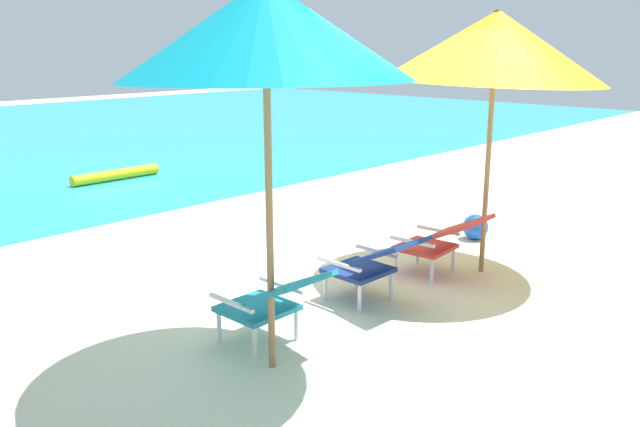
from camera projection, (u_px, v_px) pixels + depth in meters
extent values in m
plane|color=beige|center=(118.00, 221.00, 8.79)|extent=(40.00, 40.00, 0.00)
cylinder|color=yellow|center=(116.00, 175.00, 11.36)|extent=(1.60, 0.18, 0.18)
cube|color=teal|center=(257.00, 308.00, 5.18)|extent=(0.52, 0.50, 0.04)
cube|color=teal|center=(290.00, 287.00, 4.87)|extent=(0.52, 0.52, 0.27)
cylinder|color=silver|center=(219.00, 327.00, 5.20)|extent=(0.04, 0.04, 0.26)
cylinder|color=silver|center=(261.00, 311.00, 5.51)|extent=(0.04, 0.04, 0.26)
cylinder|color=silver|center=(254.00, 343.00, 4.93)|extent=(0.04, 0.04, 0.26)
cylinder|color=silver|center=(296.00, 325.00, 5.24)|extent=(0.04, 0.04, 0.26)
cube|color=silver|center=(231.00, 303.00, 4.97)|extent=(0.03, 0.50, 0.03)
cube|color=silver|center=(281.00, 285.00, 5.34)|extent=(0.03, 0.50, 0.03)
cube|color=navy|center=(358.00, 270.00, 6.05)|extent=(0.53, 0.51, 0.04)
cube|color=navy|center=(391.00, 250.00, 5.73)|extent=(0.53, 0.53, 0.27)
cylinder|color=silver|center=(325.00, 286.00, 6.08)|extent=(0.04, 0.04, 0.26)
cylinder|color=silver|center=(357.00, 274.00, 6.38)|extent=(0.04, 0.04, 0.26)
cylinder|color=silver|center=(360.00, 298.00, 5.79)|extent=(0.04, 0.04, 0.26)
cylinder|color=silver|center=(391.00, 285.00, 6.10)|extent=(0.04, 0.04, 0.26)
cube|color=silver|center=(339.00, 264.00, 5.84)|extent=(0.04, 0.50, 0.03)
cube|color=silver|center=(377.00, 251.00, 6.20)|extent=(0.04, 0.50, 0.03)
cube|color=red|center=(425.00, 247.00, 6.73)|extent=(0.56, 0.54, 0.04)
cube|color=red|center=(459.00, 228.00, 6.44)|extent=(0.56, 0.55, 0.27)
cylinder|color=silver|center=(395.00, 262.00, 6.72)|extent=(0.04, 0.04, 0.26)
cylinder|color=silver|center=(418.00, 252.00, 7.06)|extent=(0.04, 0.04, 0.26)
cylinder|color=silver|center=(432.00, 271.00, 6.47)|extent=(0.04, 0.04, 0.26)
cylinder|color=silver|center=(453.00, 260.00, 6.80)|extent=(0.04, 0.04, 0.26)
cube|color=silver|center=(412.00, 242.00, 6.50)|extent=(0.07, 0.50, 0.03)
cube|color=silver|center=(438.00, 230.00, 6.89)|extent=(0.07, 0.50, 0.03)
cylinder|color=olive|center=(270.00, 230.00, 4.58)|extent=(0.05, 0.05, 2.08)
cone|color=#0A93AD|center=(266.00, 31.00, 4.25)|extent=(2.60, 2.61, 0.68)
cylinder|color=olive|center=(487.00, 178.00, 6.62)|extent=(0.05, 0.05, 1.96)
cone|color=yellow|center=(495.00, 46.00, 6.30)|extent=(3.02, 3.02, 0.74)
sphere|color=#4C3823|center=(497.00, 13.00, 6.22)|extent=(0.07, 0.07, 0.07)
sphere|color=blue|center=(475.00, 227.00, 7.93)|extent=(0.30, 0.30, 0.30)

